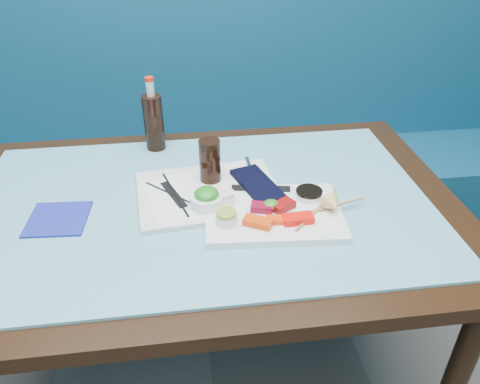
{
  "coord_description": "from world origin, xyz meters",
  "views": [
    {
      "loc": [
        -0.04,
        0.41,
        1.46
      ],
      "look_at": [
        0.1,
        1.42,
        0.8
      ],
      "focal_mm": 35.0,
      "sensor_mm": 36.0,
      "label": 1
    }
  ],
  "objects": [
    {
      "name": "booth_bench",
      "position": [
        0.0,
        2.29,
        0.37
      ],
      "size": [
        3.0,
        0.56,
        1.17
      ],
      "color": "navy",
      "rests_on": "ground"
    },
    {
      "name": "dining_table",
      "position": [
        0.0,
        1.45,
        0.67
      ],
      "size": [
        1.4,
        0.9,
        0.75
      ],
      "color": "black",
      "rests_on": "ground"
    },
    {
      "name": "glass_top",
      "position": [
        0.0,
        1.45,
        0.75
      ],
      "size": [
        1.22,
        0.76,
        0.01
      ],
      "primitive_type": "cube",
      "color": "#62ADC5",
      "rests_on": "dining_table"
    },
    {
      "name": "sashimi_plate",
      "position": [
        0.18,
        1.36,
        0.77
      ],
      "size": [
        0.36,
        0.27,
        0.02
      ],
      "primitive_type": "cube",
      "rotation": [
        0.0,
        0.0,
        -0.08
      ],
      "color": "white",
      "rests_on": "glass_top"
    },
    {
      "name": "salmon_left",
      "position": [
        0.13,
        1.3,
        0.78
      ],
      "size": [
        0.08,
        0.06,
        0.02
      ],
      "primitive_type": "cube",
      "rotation": [
        0.0,
        0.0,
        -0.5
      ],
      "color": "#E54009",
      "rests_on": "sashimi_plate"
    },
    {
      "name": "salmon_mid",
      "position": [
        0.18,
        1.31,
        0.78
      ],
      "size": [
        0.06,
        0.03,
        0.01
      ],
      "primitive_type": "cube",
      "rotation": [
        0.0,
        0.0,
        -0.13
      ],
      "color": "#FA3C0A",
      "rests_on": "sashimi_plate"
    },
    {
      "name": "salmon_right",
      "position": [
        0.23,
        1.3,
        0.78
      ],
      "size": [
        0.08,
        0.04,
        0.02
      ],
      "primitive_type": "cube",
      "rotation": [
        0.0,
        0.0,
        0.05
      ],
      "color": "#FF130A",
      "rests_on": "sashimi_plate"
    },
    {
      "name": "tuna_left",
      "position": [
        0.15,
        1.36,
        0.78
      ],
      "size": [
        0.06,
        0.05,
        0.02
      ],
      "primitive_type": "cube",
      "rotation": [
        0.0,
        0.0,
        -0.26
      ],
      "color": "maroon",
      "rests_on": "sashimi_plate"
    },
    {
      "name": "tuna_right",
      "position": [
        0.2,
        1.36,
        0.79
      ],
      "size": [
        0.07,
        0.06,
        0.02
      ],
      "primitive_type": "cube",
      "rotation": [
        0.0,
        0.0,
        0.53
      ],
      "color": "maroon",
      "rests_on": "sashimi_plate"
    },
    {
      "name": "seaweed_garnish",
      "position": [
        0.17,
        1.37,
        0.79
      ],
      "size": [
        0.06,
        0.05,
        0.02
      ],
      "primitive_type": "ellipsoid",
      "rotation": [
        0.0,
        0.0,
        0.37
      ],
      "color": "#2A7A1C",
      "rests_on": "sashimi_plate"
    },
    {
      "name": "ramekin_wasabi",
      "position": [
        0.05,
        1.32,
        0.79
      ],
      "size": [
        0.07,
        0.07,
        0.02
      ],
      "primitive_type": "cylinder",
      "rotation": [
        0.0,
        0.0,
        -0.34
      ],
      "color": "white",
      "rests_on": "sashimi_plate"
    },
    {
      "name": "wasabi_fill",
      "position": [
        0.05,
        1.32,
        0.8
      ],
      "size": [
        0.06,
        0.06,
        0.01
      ],
      "primitive_type": "cylinder",
      "rotation": [
        0.0,
        0.0,
        0.38
      ],
      "color": "olive",
      "rests_on": "ramekin_wasabi"
    },
    {
      "name": "ramekin_ginger",
      "position": [
        0.06,
        1.41,
        0.79
      ],
      "size": [
        0.06,
        0.06,
        0.02
      ],
      "primitive_type": "cylinder",
      "rotation": [
        0.0,
        0.0,
        -0.1
      ],
      "color": "white",
      "rests_on": "sashimi_plate"
    },
    {
      "name": "ginger_fill",
      "position": [
        0.06,
        1.41,
        0.8
      ],
      "size": [
        0.07,
        0.07,
        0.01
      ],
      "primitive_type": "cylinder",
      "rotation": [
        0.0,
        0.0,
        0.41
      ],
      "color": "#F4DFC9",
      "rests_on": "ramekin_ginger"
    },
    {
      "name": "soy_dish",
      "position": [
        0.28,
        1.41,
        0.78
      ],
      "size": [
        0.09,
        0.09,
        0.01
      ],
      "primitive_type": "cylinder",
      "rotation": [
        0.0,
        0.0,
        0.28
      ],
      "color": "white",
      "rests_on": "sashimi_plate"
    },
    {
      "name": "soy_fill",
      "position": [
        0.28,
        1.41,
        0.79
      ],
      "size": [
        0.09,
        0.09,
        0.01
      ],
      "primitive_type": "cylinder",
      "rotation": [
        0.0,
        0.0,
        -0.39
      ],
      "color": "black",
      "rests_on": "soy_dish"
    },
    {
      "name": "lemon_wedge",
      "position": [
        0.32,
        1.33,
        0.8
      ],
      "size": [
        0.06,
        0.05,
        0.05
      ],
      "primitive_type": "cone",
      "rotation": [
        1.57,
        0.0,
        0.22
      ],
      "color": "#DCC068",
      "rests_on": "sashimi_plate"
    },
    {
      "name": "chopstick_sleeve",
      "position": [
        0.16,
        1.46,
        0.78
      ],
      "size": [
        0.16,
        0.05,
        0.0
      ],
      "primitive_type": "cube",
      "rotation": [
        0.0,
        0.0,
        -0.18
      ],
      "color": "black",
      "rests_on": "sashimi_plate"
    },
    {
      "name": "wooden_chopstick_a",
      "position": [
        0.29,
        1.34,
        0.78
      ],
      "size": [
        0.15,
        0.16,
        0.01
      ],
      "primitive_type": "cylinder",
      "rotation": [
        1.57,
        0.0,
        -0.75
      ],
      "color": "#A27C4C",
      "rests_on": "sashimi_plate"
    },
    {
      "name": "wooden_chopstick_b",
      "position": [
        0.3,
        1.34,
        0.78
      ],
      "size": [
        0.25,
        0.08,
        0.01
      ],
      "primitive_type": "cylinder",
      "rotation": [
        1.57,
        0.0,
        -1.29
      ],
      "color": "tan",
      "rests_on": "sashimi_plate"
    },
    {
      "name": "serving_tray",
      "position": [
        0.02,
        1.48,
        0.77
      ],
      "size": [
        0.41,
        0.32,
        0.01
      ],
      "primitive_type": "cube",
      "rotation": [
        0.0,
        0.0,
        0.09
      ],
      "color": "silver",
      "rests_on": "glass_top"
    },
    {
      "name": "paper_placemat",
      "position": [
        0.02,
        1.48,
        0.77
      ],
      "size": [
        0.38,
        0.31,
        0.0
      ],
      "primitive_type": "cube",
      "rotation": [
        0.0,
        0.0,
        0.27
      ],
      "color": "white",
      "rests_on": "serving_tray"
    },
    {
      "name": "seaweed_bowl",
      "position": [
        0.01,
        1.41,
        0.79
      ],
      "size": [
        0.11,
        0.11,
        0.03
      ],
      "primitive_type": "cylinder",
      "rotation": [
        0.0,
        0.0,
        -0.28
      ],
      "color": "white",
      "rests_on": "serving_tray"
    },
    {
      "name": "seaweed_salad",
      "position": [
        0.01,
        1.41,
        0.81
      ],
      "size": [
        0.08,
        0.08,
        0.03
      ],
      "primitive_type": "ellipsoid",
      "rotation": [
        0.0,
        0.0,
        0.24
      ],
      "color": "#1E7B1C",
      "rests_on": "seaweed_bowl"
    },
    {
      "name": "cola_glass",
      "position": [
        0.03,
        1.54,
        0.83
      ],
      "size": [
        0.07,
        0.07,
        0.12
      ],
      "primitive_type": "cylinder",
      "rotation": [
        0.0,
        0.0,
        0.19
      ],
      "color": "black",
      "rests_on": "serving_tray"
    },
    {
      "name": "navy_pouch",
      "position": [
        0.16,
        1.48,
        0.78
      ],
      "size": [
        0.14,
        0.21,
        0.01
      ],
      "primitive_type": "cube",
      "rotation": [
        0.0,
        0.0,
        0.3
      ],
      "color": "black",
      "rests_on": "serving_tray"
    },
    {
      "name": "fork",
      "position": [
        0.15,
        1.59,
        0.78
      ],
      "size": [
        0.01,
        0.1,
        0.01
      ],
      "primitive_type": "cylinder",
      "rotation": [
        1.57,
        0.0,
        0.02
      ],
      "color": "silver",
      "rests_on": "serving_tray"
    },
    {
      "name": "black_chopstick_a",
      "position": [
        -0.08,
        1.47,
        0.77
      ],
      "size": [
        0.15,
        0.14,
        0.01
      ],
      "primitive_type": "cylinder",
      "rotation": [
        1.57,
        0.0,
        0.79
      ],
      "color": "black",
      "rests_on": "serving_tray"
    },
    {
      "name": "black_chopstick_b",
      "position": [
        -0.07,
        1.47,
        0.78
      ],
      "size": [
        0.07,
        0.22,
        0.01
      ],
      "primitive_type": "cylinder",
      "rotation": [
        1.57,
        0.0,
        0.28
      ],
      "color": "black",
      "rests_on": "serving_tray"
    },
    {
      "name": "tray_sleeve",
      "position": [
        -0.07,
        1.47,
        0.77
      ],
      "size": [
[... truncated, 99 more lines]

